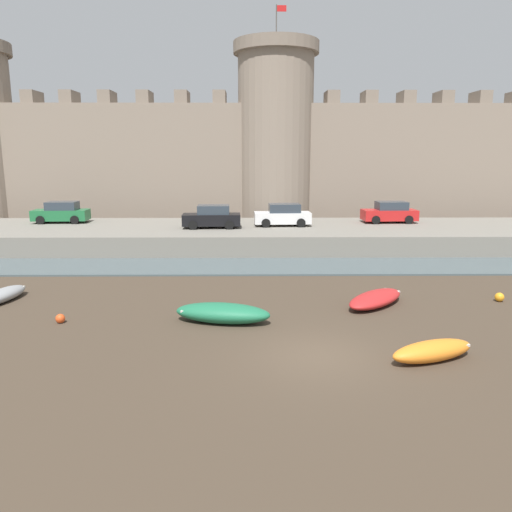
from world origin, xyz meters
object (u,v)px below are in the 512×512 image
at_px(rowboat_foreground_centre, 375,298).
at_px(car_quay_centre_west, 61,213).
at_px(mooring_buoy_near_shore, 499,297).
at_px(car_quay_centre_east, 212,217).
at_px(rowboat_midflat_right, 3,295).
at_px(rowboat_foreground_left, 433,350).
at_px(rowboat_near_channel_left, 223,313).
at_px(car_quay_west, 283,215).
at_px(car_quay_east, 390,213).
at_px(mooring_buoy_mid_mud, 60,318).

relative_size(rowboat_foreground_centre, car_quay_centre_west, 0.88).
distance_m(mooring_buoy_near_shore, car_quay_centre_east, 19.78).
bearing_deg(mooring_buoy_near_shore, rowboat_midflat_right, 179.38).
xyz_separation_m(rowboat_foreground_left, rowboat_foreground_centre, (-0.37, 6.08, -0.03)).
distance_m(rowboat_near_channel_left, car_quay_west, 17.91).
height_order(rowboat_near_channel_left, mooring_buoy_near_shore, rowboat_near_channel_left).
xyz_separation_m(car_quay_east, car_quay_west, (-8.34, -1.67, 0.00)).
xyz_separation_m(rowboat_foreground_left, car_quay_centre_east, (-8.70, 20.30, 1.86)).
height_order(rowboat_foreground_centre, mooring_buoy_mid_mud, rowboat_foreground_centre).
distance_m(rowboat_foreground_left, mooring_buoy_mid_mud, 14.04).
xyz_separation_m(rowboat_midflat_right, rowboat_foreground_centre, (16.87, -0.79, 0.01)).
bearing_deg(car_quay_centre_west, car_quay_west, -6.28).
relative_size(rowboat_near_channel_left, car_quay_centre_east, 0.96).
xyz_separation_m(rowboat_foreground_centre, mooring_buoy_mid_mud, (-13.14, -2.25, -0.13)).
xyz_separation_m(mooring_buoy_near_shore, car_quay_centre_west, (-25.97, 16.55, 2.00)).
bearing_deg(mooring_buoy_near_shore, car_quay_west, 121.54).
distance_m(rowboat_foreground_left, car_quay_east, 23.53).
bearing_deg(car_quay_east, car_quay_centre_east, -168.78).
bearing_deg(mooring_buoy_mid_mud, car_quay_east, 46.31).
height_order(mooring_buoy_mid_mud, car_quay_west, car_quay_west).
bearing_deg(rowboat_near_channel_left, rowboat_foreground_centre, 18.69).
height_order(mooring_buoy_near_shore, car_quay_east, car_quay_east).
bearing_deg(car_quay_west, car_quay_east, 11.31).
xyz_separation_m(rowboat_near_channel_left, mooring_buoy_near_shore, (12.48, 2.80, -0.20)).
bearing_deg(car_quay_centre_west, rowboat_near_channel_left, -55.13).
xyz_separation_m(car_quay_west, car_quay_centre_east, (-5.13, -1.01, 0.00)).
xyz_separation_m(car_quay_centre_east, car_quay_centre_west, (-11.82, 2.87, 0.00)).
height_order(rowboat_foreground_centre, car_quay_centre_west, car_quay_centre_west).
distance_m(rowboat_foreground_centre, mooring_buoy_near_shore, 5.84).
distance_m(car_quay_east, car_quay_centre_west, 25.30).
bearing_deg(car_quay_east, rowboat_midflat_right, -143.83).
bearing_deg(rowboat_near_channel_left, car_quay_east, 58.32).
relative_size(mooring_buoy_mid_mud, car_quay_east, 0.09).
relative_size(rowboat_near_channel_left, mooring_buoy_mid_mud, 10.85).
xyz_separation_m(rowboat_foreground_centre, car_quay_centre_west, (-20.15, 17.09, 1.89)).
relative_size(car_quay_east, car_quay_centre_east, 1.00).
bearing_deg(car_quay_west, mooring_buoy_mid_mud, -119.65).
distance_m(rowboat_foreground_left, mooring_buoy_near_shore, 8.57).
bearing_deg(car_quay_centre_east, mooring_buoy_near_shore, -44.04).
bearing_deg(mooring_buoy_mid_mud, rowboat_foreground_centre, 9.72).
relative_size(rowboat_midflat_right, car_quay_centre_west, 0.73).
height_order(rowboat_foreground_left, rowboat_foreground_centre, rowboat_foreground_left).
xyz_separation_m(mooring_buoy_mid_mud, car_quay_centre_east, (4.81, 16.47, 2.02)).
xyz_separation_m(rowboat_foreground_centre, car_quay_east, (5.15, 16.89, 1.89)).
distance_m(mooring_buoy_near_shore, car_quay_east, 16.48).
xyz_separation_m(rowboat_near_channel_left, rowboat_foreground_centre, (6.67, 2.26, -0.09)).
relative_size(mooring_buoy_near_shore, car_quay_east, 0.10).
bearing_deg(rowboat_foreground_left, car_quay_west, 99.50).
xyz_separation_m(rowboat_midflat_right, car_quay_centre_west, (-3.28, 16.30, 1.90)).
bearing_deg(rowboat_midflat_right, rowboat_foreground_left, -21.71).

